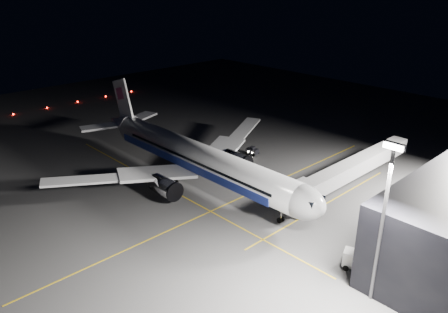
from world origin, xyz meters
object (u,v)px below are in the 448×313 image
at_px(service_truck, 362,261).
at_px(safety_cone_c, 240,170).
at_px(safety_cone_a, 235,170).
at_px(airliner, 195,157).
at_px(safety_cone_b, 212,174).
at_px(floodlight_mast_south, 384,211).
at_px(baggage_tug, 252,151).
at_px(jet_bridge, 351,169).

height_order(service_truck, safety_cone_c, service_truck).
bearing_deg(safety_cone_a, airliner, -102.19).
relative_size(safety_cone_a, safety_cone_b, 1.07).
xyz_separation_m(airliner, floodlight_mast_south, (41.08, -6.01, 7.21)).
height_order(service_truck, baggage_tug, service_truck).
bearing_deg(floodlight_mast_south, safety_cone_b, 166.20).
xyz_separation_m(floodlight_mast_south, safety_cone_a, (-39.14, 14.95, -12.05)).
relative_size(airliner, safety_cone_b, 101.72).
distance_m(jet_bridge, safety_cone_b, 27.11).
bearing_deg(safety_cone_b, service_truck, -8.94).
bearing_deg(safety_cone_c, jet_bridge, 23.00).
height_order(airliner, jet_bridge, airliner).
distance_m(floodlight_mast_south, service_truck, 12.33).
relative_size(safety_cone_b, safety_cone_c, 0.97).
distance_m(jet_bridge, baggage_tug, 25.27).
bearing_deg(safety_cone_a, floodlight_mast_south, -20.90).
bearing_deg(floodlight_mast_south, safety_cone_a, 159.10).
height_order(baggage_tug, safety_cone_a, baggage_tug).
bearing_deg(airliner, service_truck, -2.79).
bearing_deg(baggage_tug, safety_cone_c, -69.88).
height_order(floodlight_mast_south, safety_cone_b, floodlight_mast_south).
xyz_separation_m(safety_cone_a, safety_cone_b, (-1.63, -4.94, -0.02)).
bearing_deg(service_truck, jet_bridge, 103.54).
bearing_deg(safety_cone_b, safety_cone_c, 64.55).
bearing_deg(safety_cone_c, service_truck, -18.22).
distance_m(safety_cone_a, safety_cone_b, 5.20).
bearing_deg(safety_cone_c, floodlight_mast_south, -22.12).
bearing_deg(safety_cone_a, safety_cone_b, -108.30).
relative_size(floodlight_mast_south, safety_cone_b, 34.25).
height_order(airliner, service_truck, airliner).
bearing_deg(safety_cone_c, safety_cone_a, -150.38).
relative_size(airliner, floodlight_mast_south, 2.97).
xyz_separation_m(airliner, service_truck, (37.29, -1.82, -3.75)).
distance_m(jet_bridge, service_truck, 24.63).
height_order(floodlight_mast_south, safety_cone_a, floodlight_mast_south).
distance_m(service_truck, safety_cone_c, 36.20).
bearing_deg(service_truck, baggage_tug, 130.89).
bearing_deg(safety_cone_b, floodlight_mast_south, -13.80).
relative_size(jet_bridge, safety_cone_c, 55.42).
distance_m(airliner, service_truck, 37.52).
bearing_deg(floodlight_mast_south, safety_cone_c, 157.88).
distance_m(baggage_tug, safety_cone_c, 10.00).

